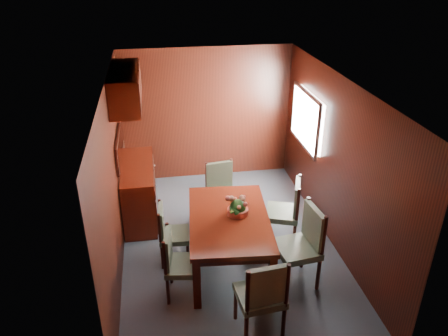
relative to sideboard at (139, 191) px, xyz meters
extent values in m
plane|color=#3F4A56|center=(1.25, -1.00, -0.45)|extent=(4.50, 4.50, 0.00)
cube|color=black|center=(-0.25, -1.00, 0.75)|extent=(0.02, 4.50, 2.40)
cube|color=black|center=(2.75, -1.00, 0.75)|extent=(0.02, 4.50, 2.40)
cube|color=black|center=(1.25, 1.25, 0.75)|extent=(3.00, 0.02, 2.40)
cube|color=black|center=(1.25, -3.25, 0.75)|extent=(3.00, 0.02, 2.40)
cube|color=black|center=(1.25, -1.00, 1.95)|extent=(3.00, 4.50, 0.02)
cube|color=white|center=(2.73, 0.10, 1.00)|extent=(0.14, 1.10, 0.80)
cube|color=#B2B2B7|center=(2.66, 0.10, 1.00)|extent=(0.04, 1.20, 0.90)
cube|color=black|center=(-0.22, 0.00, 0.83)|extent=(0.03, 1.36, 0.41)
cube|color=silver|center=(-0.20, 0.00, 0.83)|extent=(0.01, 1.30, 0.35)
cube|color=#360E06|center=(-0.05, 0.00, 1.68)|extent=(0.40, 1.40, 0.50)
cube|color=#360E06|center=(0.00, 0.00, 0.00)|extent=(0.48, 1.40, 0.90)
cube|color=#360E06|center=(0.67, -2.14, -0.10)|extent=(0.10, 0.10, 0.70)
cube|color=#360E06|center=(1.55, -2.22, -0.10)|extent=(0.10, 0.10, 0.70)
cube|color=#360E06|center=(0.80, -0.65, -0.10)|extent=(0.10, 0.10, 0.70)
cube|color=#360E06|center=(1.69, -0.72, -0.10)|extent=(0.10, 0.10, 0.70)
cube|color=black|center=(1.18, -1.43, 0.20)|extent=(1.03, 1.58, 0.10)
cube|color=#360E06|center=(1.18, -1.43, 0.28)|extent=(1.16, 1.72, 0.06)
cylinder|color=black|center=(0.39, -1.67, -0.27)|extent=(0.04, 0.04, 0.37)
cylinder|color=black|center=(0.33, -2.04, -0.27)|extent=(0.04, 0.04, 0.37)
cylinder|color=black|center=(0.74, -1.72, -0.27)|extent=(0.04, 0.04, 0.37)
cylinder|color=black|center=(0.68, -2.09, -0.27)|extent=(0.04, 0.04, 0.37)
cube|color=#53664D|center=(0.53, -1.88, -0.03)|extent=(0.48, 0.49, 0.08)
cylinder|color=black|center=(0.38, -1.66, 0.22)|extent=(0.04, 0.04, 0.49)
cylinder|color=black|center=(0.32, -2.04, 0.22)|extent=(0.04, 0.04, 0.49)
cube|color=#53664D|center=(0.37, -1.85, 0.24)|extent=(0.12, 0.40, 0.42)
cylinder|color=black|center=(0.31, -1.01, -0.28)|extent=(0.04, 0.04, 0.35)
cylinder|color=black|center=(0.29, -1.37, -0.28)|extent=(0.04, 0.04, 0.35)
cylinder|color=black|center=(0.65, -1.03, -0.28)|extent=(0.04, 0.04, 0.35)
cylinder|color=black|center=(0.63, -1.39, -0.28)|extent=(0.04, 0.04, 0.35)
cube|color=#53664D|center=(0.47, -1.20, -0.05)|extent=(0.42, 0.43, 0.07)
cylinder|color=black|center=(0.30, -1.01, 0.18)|extent=(0.04, 0.04, 0.46)
cylinder|color=black|center=(0.28, -1.37, 0.18)|extent=(0.04, 0.04, 0.46)
cube|color=#53664D|center=(0.31, -1.19, 0.20)|extent=(0.08, 0.38, 0.39)
cylinder|color=black|center=(2.19, -2.09, -0.23)|extent=(0.05, 0.05, 0.44)
cylinder|color=black|center=(2.14, -1.64, -0.23)|extent=(0.05, 0.05, 0.44)
cylinder|color=black|center=(1.77, -2.14, -0.23)|extent=(0.05, 0.05, 0.44)
cylinder|color=black|center=(1.72, -1.69, -0.23)|extent=(0.05, 0.05, 0.44)
cube|color=#53664D|center=(1.95, -1.89, 0.05)|extent=(0.55, 0.57, 0.09)
cylinder|color=black|center=(2.20, -2.08, 0.35)|extent=(0.05, 0.05, 0.58)
cylinder|color=black|center=(2.15, -1.64, 0.35)|extent=(0.05, 0.05, 0.58)
cube|color=#53664D|center=(2.15, -1.87, 0.37)|extent=(0.12, 0.48, 0.49)
cylinder|color=black|center=(2.14, -1.26, -0.25)|extent=(0.05, 0.05, 0.40)
cylinder|color=black|center=(2.29, -0.87, -0.25)|extent=(0.05, 0.05, 0.40)
cylinder|color=black|center=(1.78, -1.12, -0.25)|extent=(0.05, 0.05, 0.40)
cylinder|color=black|center=(1.92, -0.74, -0.25)|extent=(0.05, 0.05, 0.40)
cube|color=#53664D|center=(2.03, -1.00, 0.01)|extent=(0.59, 0.60, 0.08)
cylinder|color=black|center=(2.15, -1.26, 0.28)|extent=(0.05, 0.05, 0.54)
cylinder|color=black|center=(2.30, -0.87, 0.28)|extent=(0.05, 0.05, 0.54)
cube|color=#53664D|center=(2.20, -1.06, 0.30)|extent=(0.21, 0.43, 0.45)
cylinder|color=black|center=(1.12, -2.81, -0.24)|extent=(0.05, 0.05, 0.42)
cylinder|color=black|center=(1.54, -2.77, -0.24)|extent=(0.05, 0.05, 0.42)
cylinder|color=black|center=(1.08, -2.40, -0.24)|extent=(0.05, 0.05, 0.42)
cylinder|color=black|center=(1.51, -2.36, -0.24)|extent=(0.05, 0.05, 0.42)
cube|color=#53664D|center=(1.31, -2.58, 0.03)|extent=(0.53, 0.51, 0.09)
cylinder|color=black|center=(1.12, -2.82, 0.31)|extent=(0.05, 0.05, 0.55)
cylinder|color=black|center=(1.55, -2.78, 0.31)|extent=(0.05, 0.05, 0.55)
cube|color=#53664D|center=(1.33, -2.77, 0.33)|extent=(0.45, 0.11, 0.47)
cylinder|color=black|center=(1.44, -0.14, -0.26)|extent=(0.04, 0.04, 0.39)
cylinder|color=black|center=(1.05, -0.20, -0.26)|extent=(0.04, 0.04, 0.39)
cylinder|color=black|center=(1.49, -0.52, -0.26)|extent=(0.04, 0.04, 0.39)
cylinder|color=black|center=(1.10, -0.57, -0.26)|extent=(0.04, 0.04, 0.39)
cube|color=#53664D|center=(1.27, -0.36, 0.00)|extent=(0.51, 0.50, 0.08)
cylinder|color=black|center=(1.44, -0.13, 0.25)|extent=(0.04, 0.04, 0.52)
cylinder|color=black|center=(1.05, -0.19, 0.25)|extent=(0.04, 0.04, 0.52)
cube|color=#53664D|center=(1.24, -0.18, 0.27)|extent=(0.42, 0.12, 0.44)
cylinder|color=#C94F3D|center=(1.30, -1.38, 0.36)|extent=(0.27, 0.27, 0.08)
sphere|color=#24551C|center=(1.30, -1.38, 0.42)|extent=(0.21, 0.21, 0.21)
camera|label=1|loc=(0.33, -6.08, 3.42)|focal=35.00mm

